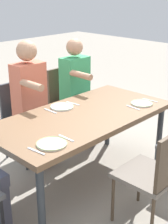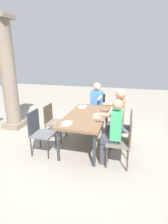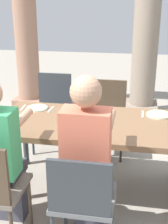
{
  "view_description": "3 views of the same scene",
  "coord_description": "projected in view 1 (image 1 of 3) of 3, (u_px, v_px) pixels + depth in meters",
  "views": [
    {
      "loc": [
        2.04,
        1.98,
        1.88
      ],
      "look_at": [
        -0.02,
        -0.0,
        0.75
      ],
      "focal_mm": 52.45,
      "sensor_mm": 36.0,
      "label": 1
    },
    {
      "loc": [
        -3.64,
        -0.93,
        2.01
      ],
      "look_at": [
        0.1,
        0.08,
        0.77
      ],
      "focal_mm": 28.09,
      "sensor_mm": 36.0,
      "label": 2
    },
    {
      "loc": [
        0.38,
        -2.61,
        1.82
      ],
      "look_at": [
        -0.08,
        -0.01,
        0.83
      ],
      "focal_mm": 49.3,
      "sensor_mm": 36.0,
      "label": 3
    }
  ],
  "objects": [
    {
      "name": "ground_plane",
      "position": [
        83.0,
        181.0,
        3.34
      ],
      "size": [
        16.0,
        16.0,
        0.0
      ],
      "primitive_type": "plane",
      "color": "gray"
    },
    {
      "name": "dining_table",
      "position": [
        83.0,
        121.0,
        3.09
      ],
      "size": [
        1.79,
        0.88,
        0.74
      ],
      "color": "brown",
      "rests_on": "ground"
    },
    {
      "name": "chair_west_south",
      "position": [
        68.0,
        99.0,
        4.11
      ],
      "size": [
        0.44,
        0.44,
        0.91
      ],
      "color": "#6A6158",
      "rests_on": "ground"
    },
    {
      "name": "chair_mid_north",
      "position": [
        156.0,
        171.0,
        2.55
      ],
      "size": [
        0.44,
        0.44,
        0.88
      ],
      "color": "#6A6158",
      "rests_on": "ground"
    },
    {
      "name": "chair_mid_south",
      "position": [
        24.0,
        114.0,
        3.66
      ],
      "size": [
        0.44,
        0.44,
        0.87
      ],
      "color": "#5B5E61",
      "rests_on": "ground"
    },
    {
      "name": "diner_woman_green",
      "position": [
        79.0,
        90.0,
        3.93
      ],
      "size": [
        0.35,
        0.49,
        1.29
      ],
      "color": "#3F3F4C",
      "rests_on": "ground"
    },
    {
      "name": "diner_guest_third",
      "position": [
        33.0,
        100.0,
        3.46
      ],
      "size": [
        0.35,
        0.5,
        1.35
      ],
      "color": "#3F3F4C",
      "rests_on": "ground"
    },
    {
      "name": "plate_0",
      "position": [
        142.0,
        103.0,
        3.32
      ],
      "size": [
        0.22,
        0.22,
        0.02
      ],
      "color": "white",
      "rests_on": "dining_table"
    },
    {
      "name": "fork_0",
      "position": [
        150.0,
        100.0,
        3.42
      ],
      "size": [
        0.03,
        0.17,
        0.01
      ],
      "primitive_type": "cube",
      "rotation": [
        0.0,
        0.0,
        0.08
      ],
      "color": "silver",
      "rests_on": "dining_table"
    },
    {
      "name": "spoon_0",
      "position": [
        133.0,
        108.0,
        3.22
      ],
      "size": [
        0.03,
        0.17,
        0.01
      ],
      "primitive_type": "cube",
      "rotation": [
        0.0,
        0.0,
        -0.07
      ],
      "color": "silver",
      "rests_on": "dining_table"
    },
    {
      "name": "plate_1",
      "position": [
        62.0,
        107.0,
        3.23
      ],
      "size": [
        0.23,
        0.23,
        0.02
      ],
      "color": "white",
      "rests_on": "dining_table"
    },
    {
      "name": "fork_1",
      "position": [
        73.0,
        103.0,
        3.34
      ],
      "size": [
        0.03,
        0.17,
        0.01
      ],
      "primitive_type": "cube",
      "rotation": [
        0.0,
        0.0,
        0.1
      ],
      "color": "silver",
      "rests_on": "dining_table"
    },
    {
      "name": "spoon_1",
      "position": [
        51.0,
        111.0,
        3.13
      ],
      "size": [
        0.02,
        0.17,
        0.01
      ],
      "primitive_type": "cube",
      "rotation": [
        0.0,
        0.0,
        -0.0
      ],
      "color": "silver",
      "rests_on": "dining_table"
    },
    {
      "name": "plate_2",
      "position": [
        52.0,
        144.0,
        2.48
      ],
      "size": [
        0.24,
        0.24,
        0.02
      ],
      "color": "silver",
      "rests_on": "dining_table"
    },
    {
      "name": "fork_2",
      "position": [
        66.0,
        138.0,
        2.58
      ],
      "size": [
        0.02,
        0.17,
        0.01
      ],
      "primitive_type": "cube",
      "rotation": [
        0.0,
        0.0,
        -0.01
      ],
      "color": "silver",
      "rests_on": "dining_table"
    },
    {
      "name": "spoon_2",
      "position": [
        36.0,
        151.0,
        2.38
      ],
      "size": [
        0.03,
        0.17,
        0.01
      ],
      "primitive_type": "cube",
      "rotation": [
        0.0,
        0.0,
        0.1
      ],
      "color": "silver",
      "rests_on": "dining_table"
    }
  ]
}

